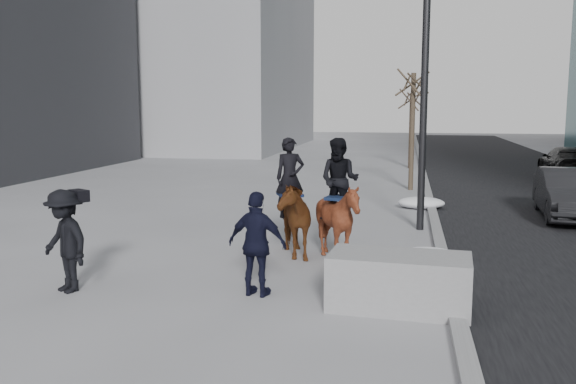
% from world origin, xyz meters
% --- Properties ---
extents(ground, '(120.00, 120.00, 0.00)m').
position_xyz_m(ground, '(0.00, 0.00, 0.00)').
color(ground, gray).
rests_on(ground, ground).
extents(road, '(8.00, 90.00, 0.01)m').
position_xyz_m(road, '(7.00, 10.00, 0.01)').
color(road, black).
rests_on(road, ground).
extents(curb, '(0.25, 90.00, 0.12)m').
position_xyz_m(curb, '(3.00, 10.00, 0.06)').
color(curb, gray).
rests_on(curb, ground).
extents(planter, '(2.23, 1.24, 0.86)m').
position_xyz_m(planter, '(2.15, -0.80, 0.43)').
color(planter, gray).
rests_on(planter, ground).
extents(car_near, '(1.79, 4.31, 1.39)m').
position_xyz_m(car_near, '(6.70, 7.85, 0.69)').
color(car_near, black).
rests_on(car_near, ground).
extents(car_far, '(2.23, 4.94, 1.40)m').
position_xyz_m(car_far, '(9.02, 17.51, 0.70)').
color(car_far, black).
rests_on(car_far, ground).
extents(tree_near, '(1.20, 1.20, 4.78)m').
position_xyz_m(tree_near, '(2.40, 12.87, 2.39)').
color(tree_near, '#3A3122').
rests_on(tree_near, ground).
extents(tree_far, '(1.20, 1.20, 4.13)m').
position_xyz_m(tree_far, '(2.40, 20.93, 2.07)').
color(tree_far, '#33281E').
rests_on(tree_far, ground).
extents(mounted_left, '(1.57, 2.11, 2.48)m').
position_xyz_m(mounted_left, '(-0.19, 2.27, 0.92)').
color(mounted_left, '#523010').
rests_on(mounted_left, ground).
extents(mounted_right, '(1.60, 1.73, 2.50)m').
position_xyz_m(mounted_right, '(0.90, 1.95, 1.00)').
color(mounted_right, '#461B0E').
rests_on(mounted_right, ground).
extents(feeder, '(1.09, 0.95, 1.75)m').
position_xyz_m(feeder, '(-0.17, -0.58, 0.88)').
color(feeder, black).
rests_on(feeder, ground).
extents(camera_crew, '(1.31, 1.13, 1.75)m').
position_xyz_m(camera_crew, '(-3.42, -0.98, 0.89)').
color(camera_crew, black).
rests_on(camera_crew, ground).
extents(lamppost, '(0.25, 0.80, 9.09)m').
position_xyz_m(lamppost, '(2.60, 5.47, 4.99)').
color(lamppost, black).
rests_on(lamppost, ground).
extents(snow_piles, '(1.41, 7.36, 0.36)m').
position_xyz_m(snow_piles, '(2.70, 6.26, 0.17)').
color(snow_piles, silver).
rests_on(snow_piles, ground).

